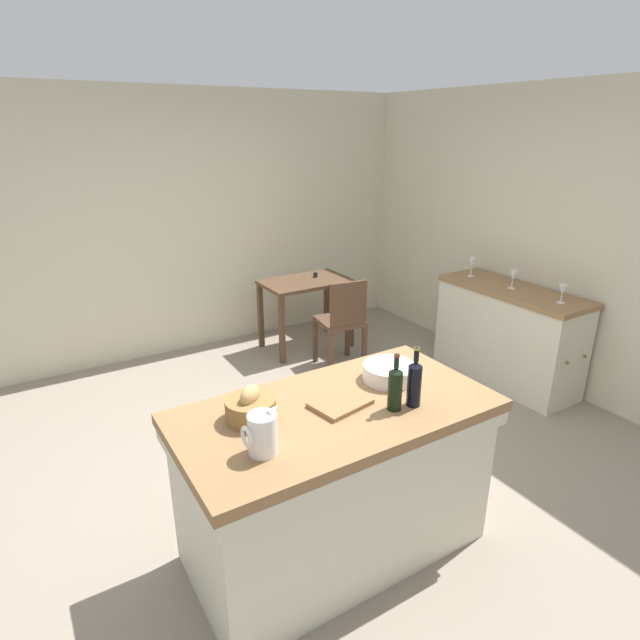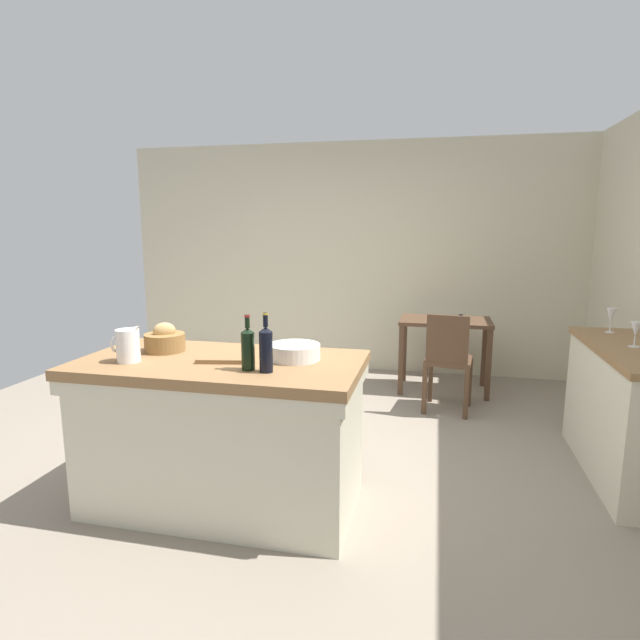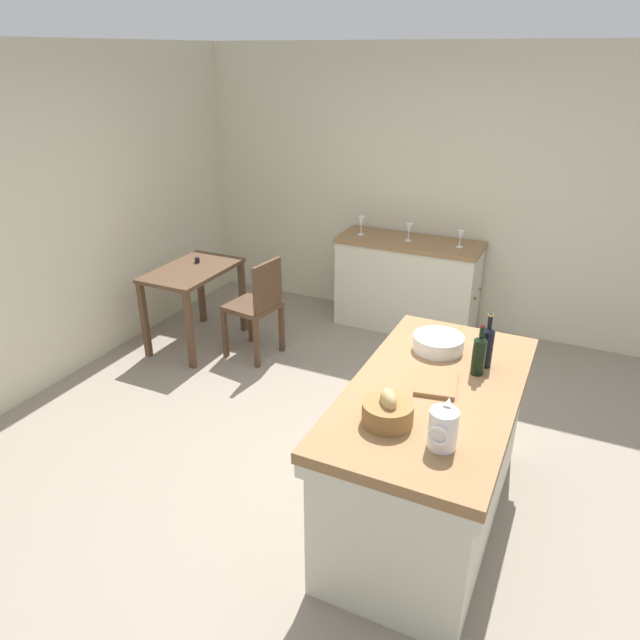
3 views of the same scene
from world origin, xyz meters
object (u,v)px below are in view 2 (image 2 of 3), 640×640
object	(u,v)px
bread_basket	(165,341)
wine_bottle_dark	(266,348)
writing_desk	(445,331)
wine_bottle_amber	(248,348)
wash_bowl	(295,352)
island_table	(223,427)
wine_glass_middle	(611,316)
side_cabinet	(630,413)
wine_glass_left	(636,330)
wooden_chair	(448,359)
cutting_board	(224,358)
pitcher	(128,345)

from	to	relation	value
bread_basket	wine_bottle_dark	size ratio (longest dim) A/B	0.77
writing_desk	wine_bottle_amber	distance (m)	2.97
wash_bowl	wine_bottle_dark	world-z (taller)	wine_bottle_dark
island_table	wine_glass_middle	world-z (taller)	wine_glass_middle
wine_bottle_dark	wine_bottle_amber	xyz separation A→B (m)	(-0.11, 0.02, -0.01)
side_cabinet	wine_glass_left	size ratio (longest dim) A/B	8.34
wooden_chair	cutting_board	world-z (taller)	cutting_board
wooden_chair	wash_bowl	bearing A→B (deg)	-116.67
side_cabinet	bread_basket	bearing A→B (deg)	-164.50
wine_bottle_dark	pitcher	bearing A→B (deg)	178.20
wine_bottle_dark	wine_glass_left	size ratio (longest dim) A/B	1.93
bread_basket	wine_bottle_amber	size ratio (longest dim) A/B	0.82
island_table	wine_bottle_amber	bearing A→B (deg)	-35.44
wash_bowl	wine_bottle_amber	world-z (taller)	wine_bottle_amber
wooden_chair	cutting_board	size ratio (longest dim) A/B	3.19
island_table	wine_glass_left	world-z (taller)	wine_glass_left
bread_basket	island_table	bearing A→B (deg)	-15.98
side_cabinet	wooden_chair	size ratio (longest dim) A/B	1.51
wooden_chair	cutting_board	bearing A→B (deg)	-124.33
wine_glass_left	wine_glass_middle	bearing A→B (deg)	90.89
wine_glass_middle	wash_bowl	bearing A→B (deg)	-147.34
wine_bottle_amber	wooden_chair	bearing A→B (deg)	62.27
pitcher	bread_basket	xyz separation A→B (m)	(0.07, 0.28, -0.03)
side_cabinet	wine_glass_left	world-z (taller)	wine_glass_left
writing_desk	cutting_board	world-z (taller)	cutting_board
wooden_chair	bread_basket	bearing A→B (deg)	-134.22
side_cabinet	wine_glass_middle	size ratio (longest dim) A/B	7.59
writing_desk	pitcher	bearing A→B (deg)	-123.31
wooden_chair	bread_basket	size ratio (longest dim) A/B	3.71
wine_bottle_amber	writing_desk	bearing A→B (deg)	68.66
wash_bowl	writing_desk	bearing A→B (deg)	70.25
wooden_chair	wine_bottle_dark	distance (m)	2.38
wine_bottle_dark	cutting_board	bearing A→B (deg)	149.24
pitcher	cutting_board	xyz separation A→B (m)	(0.51, 0.16, -0.08)
island_table	wash_bowl	bearing A→B (deg)	13.41
island_table	bread_basket	world-z (taller)	bread_basket
side_cabinet	cutting_board	size ratio (longest dim) A/B	4.82
island_table	wash_bowl	distance (m)	0.63
wooden_chair	wine_bottle_dark	size ratio (longest dim) A/B	2.86
writing_desk	bread_basket	xyz separation A→B (m)	(-1.72, -2.45, 0.35)
wash_bowl	wine_bottle_dark	size ratio (longest dim) A/B	0.93
wash_bowl	wine_glass_left	xyz separation A→B (m)	(2.05, 0.84, 0.06)
wooden_chair	wine_glass_middle	distance (m)	1.34
island_table	wine_bottle_dark	bearing A→B (deg)	-28.61
wash_bowl	wine_bottle_dark	xyz separation A→B (m)	(-0.07, -0.29, 0.08)
wine_bottle_amber	wine_glass_left	bearing A→B (deg)	26.29
island_table	wine_glass_middle	bearing A→B (deg)	29.79
wash_bowl	island_table	bearing A→B (deg)	-166.59
writing_desk	pitcher	distance (m)	3.29
wash_bowl	cutting_board	xyz separation A→B (m)	(-0.39, -0.10, -0.03)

